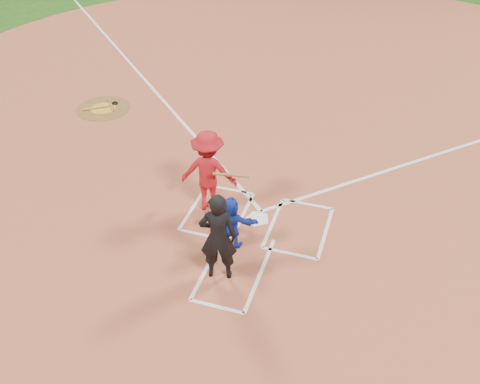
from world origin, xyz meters
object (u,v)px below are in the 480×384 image
(on_deck_circle, at_px, (103,108))
(batter_at_plate, at_px, (208,172))
(umpire, at_px, (218,237))
(home_plate, at_px, (258,219))
(catcher, at_px, (231,223))

(on_deck_circle, bearing_deg, batter_at_plate, -36.85)
(umpire, bearing_deg, home_plate, -112.13)
(umpire, bearing_deg, on_deck_circle, -59.31)
(batter_at_plate, bearing_deg, on_deck_circle, 143.15)
(on_deck_circle, distance_m, umpire, 8.37)
(on_deck_circle, xyz_separation_m, catcher, (5.90, -4.86, 0.61))
(home_plate, distance_m, on_deck_circle, 7.29)
(on_deck_circle, bearing_deg, home_plate, -31.74)
(home_plate, xyz_separation_m, catcher, (-0.30, -1.02, 0.61))
(umpire, bearing_deg, catcher, -101.54)
(on_deck_circle, xyz_separation_m, umpire, (5.96, -5.80, 1.00))
(home_plate, bearing_deg, batter_at_plate, -4.75)
(on_deck_circle, bearing_deg, umpire, -44.25)
(catcher, bearing_deg, batter_at_plate, -52.05)
(on_deck_circle, height_order, catcher, catcher)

